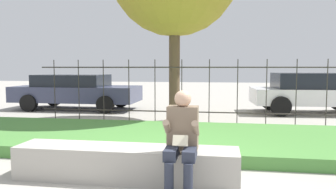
{
  "coord_description": "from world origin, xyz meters",
  "views": [
    {
      "loc": [
        1.02,
        -4.24,
        1.54
      ],
      "look_at": [
        -0.27,
        3.78,
        0.87
      ],
      "focal_mm": 35.0,
      "sensor_mm": 36.0,
      "label": 1
    }
  ],
  "objects": [
    {
      "name": "ground_plane",
      "position": [
        0.0,
        0.0,
        0.0
      ],
      "size": [
        60.0,
        60.0,
        0.0
      ],
      "primitive_type": "plane",
      "color": "#A8A399"
    },
    {
      "name": "stone_bench",
      "position": [
        -0.24,
        0.0,
        0.2
      ],
      "size": [
        3.05,
        0.58,
        0.46
      ],
      "color": "#ADA89E",
      "rests_on": "ground_plane"
    },
    {
      "name": "person_seated_reader",
      "position": [
        0.56,
        -0.32,
        0.69
      ],
      "size": [
        0.42,
        0.73,
        1.26
      ],
      "color": "black",
      "rests_on": "ground_plane"
    },
    {
      "name": "grass_berm",
      "position": [
        0.0,
        2.19,
        0.1
      ],
      "size": [
        10.04,
        2.98,
        0.21
      ],
      "color": "#4C893D",
      "rests_on": "ground_plane"
    },
    {
      "name": "iron_fence",
      "position": [
        0.0,
        4.45,
        0.92
      ],
      "size": [
        8.04,
        0.03,
        1.75
      ],
      "color": "#332D28",
      "rests_on": "ground_plane"
    },
    {
      "name": "car_parked_left",
      "position": [
        -4.24,
        7.09,
        0.69
      ],
      "size": [
        4.53,
        1.95,
        1.28
      ],
      "rotation": [
        0.0,
        0.0,
        -0.0
      ],
      "color": "#383D56",
      "rests_on": "ground_plane"
    },
    {
      "name": "car_parked_right",
      "position": [
        4.03,
        7.34,
        0.72
      ],
      "size": [
        4.03,
        2.09,
        1.36
      ],
      "rotation": [
        0.0,
        0.0,
        0.06
      ],
      "color": "silver",
      "rests_on": "ground_plane"
    }
  ]
}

